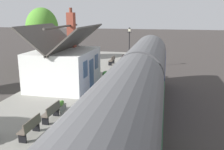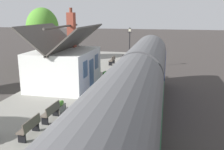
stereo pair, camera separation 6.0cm
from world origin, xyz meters
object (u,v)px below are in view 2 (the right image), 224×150
(bench_near_building, at_px, (112,60))
(planter_edge_near, at_px, (113,71))
(planter_under_sign, at_px, (60,106))
(lamp_post_platform, at_px, (130,38))
(bench_mid_platform, at_px, (51,112))
(planter_by_door, at_px, (73,64))
(planter_bench_left, at_px, (106,75))
(station_building, at_px, (65,66))
(train, at_px, (120,137))
(bench_platform_end, at_px, (30,127))
(station_sign_board, at_px, (123,59))
(tree_far_left, at_px, (43,28))

(bench_near_building, height_order, planter_edge_near, planter_edge_near)
(planter_under_sign, relative_size, lamp_post_platform, 0.24)
(planter_under_sign, height_order, planter_edge_near, planter_edge_near)
(planter_edge_near, bearing_deg, bench_mid_platform, 172.42)
(planter_by_door, relative_size, planter_bench_left, 1.10)
(lamp_post_platform, bearing_deg, planter_edge_near, 177.86)
(station_building, height_order, bench_mid_platform, station_building)
(train, distance_m, bench_mid_platform, 5.64)
(bench_mid_platform, height_order, planter_bench_left, bench_mid_platform)
(bench_platform_end, height_order, bench_mid_platform, same)
(bench_platform_end, distance_m, bench_near_building, 16.51)
(bench_near_building, xyz_separation_m, bench_mid_platform, (-14.67, 0.02, 0.00))
(station_building, xyz_separation_m, station_sign_board, (5.65, -3.45, -0.34))
(bench_mid_platform, relative_size, lamp_post_platform, 0.37)
(train, relative_size, station_building, 5.13)
(planter_under_sign, distance_m, station_sign_board, 10.63)
(planter_bench_left, relative_size, planter_under_sign, 0.86)
(bench_platform_end, bearing_deg, train, -112.00)
(bench_mid_platform, xyz_separation_m, planter_bench_left, (8.17, -0.87, -0.03))
(bench_near_building, xyz_separation_m, planter_under_sign, (-13.41, 0.10, -0.20))
(station_building, bearing_deg, lamp_post_platform, -16.96)
(planter_edge_near, xyz_separation_m, lamp_post_platform, (7.41, -0.28, 2.14))
(planter_bench_left, bearing_deg, bench_platform_end, 174.20)
(train, height_order, planter_by_door, train)
(planter_under_sign, bearing_deg, planter_by_door, 16.98)
(bench_platform_end, bearing_deg, planter_edge_near, -7.08)
(train, xyz_separation_m, planter_by_door, (15.37, 7.51, -0.95))
(train, xyz_separation_m, bench_platform_end, (1.77, 4.38, -0.92))
(train, relative_size, bench_near_building, 21.02)
(planter_under_sign, xyz_separation_m, tree_far_left, (14.26, 8.19, 3.41))
(planter_edge_near, bearing_deg, planter_bench_left, 163.05)
(bench_mid_platform, relative_size, planter_bench_left, 1.78)
(bench_mid_platform, relative_size, station_sign_board, 0.90)
(bench_mid_platform, distance_m, planter_under_sign, 1.28)
(planter_bench_left, distance_m, planter_edge_near, 1.31)
(bench_platform_end, height_order, planter_under_sign, bench_platform_end)
(bench_platform_end, height_order, planter_edge_near, planter_edge_near)
(station_building, relative_size, planter_by_door, 6.61)
(planter_by_door, distance_m, station_sign_board, 5.02)
(train, bearing_deg, station_building, 31.79)
(station_building, xyz_separation_m, bench_near_building, (8.61, -1.78, -1.05))
(bench_near_building, height_order, bench_mid_platform, same)
(train, height_order, bench_platform_end, train)
(planter_by_door, height_order, station_sign_board, station_sign_board)
(train, distance_m, bench_platform_end, 4.81)
(train, relative_size, station_sign_board, 18.99)
(planter_by_door, distance_m, planter_bench_left, 5.49)
(bench_near_building, height_order, station_sign_board, station_sign_board)
(train, height_order, lamp_post_platform, lamp_post_platform)
(bench_platform_end, distance_m, planter_under_sign, 3.11)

